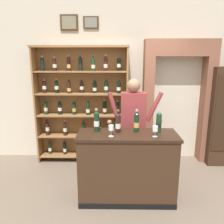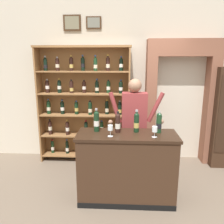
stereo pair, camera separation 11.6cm
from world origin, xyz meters
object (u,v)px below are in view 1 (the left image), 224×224
object	(u,v)px
tasting_counter	(127,167)
wine_glass_right	(111,129)
tasting_bottle_brunello	(97,121)
wine_shelf	(82,102)
wine_glass_spare	(155,129)
tasting_bottle_rosso	(159,122)
tasting_bottle_chianti	(118,123)
tasting_bottle_grappa	(137,122)
shopkeeper	(133,118)

from	to	relation	value
tasting_counter	wine_glass_right	distance (m)	0.67
tasting_counter	tasting_bottle_brunello	xyz separation A→B (m)	(-0.44, 0.10, 0.66)
wine_shelf	wine_glass_spare	bearing A→B (deg)	-50.53
tasting_bottle_brunello	tasting_bottle_rosso	distance (m)	0.89
tasting_bottle_rosso	wine_glass_right	size ratio (longest dim) A/B	1.95
tasting_bottle_chianti	tasting_bottle_grappa	world-z (taller)	tasting_bottle_grappa
wine_shelf	tasting_bottle_chianti	distance (m)	1.45
wine_glass_right	tasting_bottle_rosso	bearing A→B (deg)	16.55
tasting_bottle_chianti	wine_glass_spare	bearing A→B (deg)	-20.14
tasting_bottle_grappa	wine_glass_right	world-z (taller)	tasting_bottle_grappa
wine_shelf	tasting_bottle_rosso	size ratio (longest dim) A/B	7.40
wine_shelf	tasting_bottle_chianti	bearing A→B (deg)	-61.14
wine_glass_right	wine_glass_spare	xyz separation A→B (m)	(0.59, 0.00, -0.01)
shopkeeper	tasting_bottle_chianti	size ratio (longest dim) A/B	5.66
tasting_bottle_chianti	wine_glass_spare	world-z (taller)	tasting_bottle_chianti
tasting_bottle_rosso	tasting_counter	bearing A→B (deg)	-169.17
shopkeeper	tasting_counter	bearing A→B (deg)	-101.42
wine_shelf	tasting_bottle_grappa	size ratio (longest dim) A/B	7.03
shopkeeper	tasting_bottle_rosso	world-z (taller)	shopkeeper
tasting_bottle_brunello	tasting_bottle_rosso	xyz separation A→B (m)	(0.89, -0.02, -0.01)
wine_shelf	tasting_bottle_brunello	distance (m)	1.30
tasting_bottle_chianti	tasting_bottle_grappa	bearing A→B (deg)	6.46
tasting_bottle_brunello	tasting_bottle_chianti	world-z (taller)	tasting_bottle_brunello
tasting_bottle_chianti	tasting_bottle_rosso	xyz separation A→B (m)	(0.58, 0.02, 0.00)
tasting_bottle_grappa	wine_glass_spare	size ratio (longest dim) A/B	2.17
tasting_bottle_grappa	wine_glass_spare	bearing A→B (deg)	-42.58
tasting_bottle_grappa	tasting_counter	bearing A→B (deg)	-143.59
wine_shelf	tasting_bottle_grappa	distance (m)	1.57
tasting_bottle_brunello	tasting_bottle_chianti	distance (m)	0.31
tasting_counter	tasting_bottle_rosso	bearing A→B (deg)	10.83
wine_shelf	tasting_bottle_chianti	xyz separation A→B (m)	(0.70, -1.27, -0.06)
wine_glass_spare	tasting_bottle_chianti	bearing A→B (deg)	159.86
tasting_bottle_grappa	tasting_bottle_rosso	world-z (taller)	tasting_bottle_grappa
wine_glass_right	wine_glass_spare	size ratio (longest dim) A/B	1.06
shopkeeper	tasting_bottle_grappa	xyz separation A→B (m)	(0.01, -0.52, 0.09)
shopkeeper	tasting_bottle_rosso	bearing A→B (deg)	-59.00
tasting_bottle_grappa	shopkeeper	bearing A→B (deg)	90.75
tasting_bottle_chianti	wine_glass_right	distance (m)	0.21
shopkeeper	wine_glass_right	size ratio (longest dim) A/B	10.96
tasting_bottle_brunello	wine_glass_right	world-z (taller)	tasting_bottle_brunello
wine_glass_right	tasting_bottle_chianti	bearing A→B (deg)	62.43
tasting_counter	wine_glass_spare	size ratio (longest dim) A/B	9.43
tasting_bottle_brunello	tasting_bottle_rosso	bearing A→B (deg)	-1.13
tasting_bottle_rosso	wine_glass_right	distance (m)	0.71
tasting_counter	shopkeeper	world-z (taller)	shopkeeper
tasting_bottle_rosso	wine_glass_right	xyz separation A→B (m)	(-0.68, -0.20, -0.03)
tasting_counter	tasting_bottle_brunello	size ratio (longest dim) A/B	4.17
wine_shelf	tasting_bottle_brunello	bearing A→B (deg)	-72.39
tasting_bottle_grappa	wine_glass_right	xyz separation A→B (m)	(-0.36, -0.21, -0.04)
tasting_bottle_rosso	tasting_bottle_chianti	bearing A→B (deg)	-178.22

